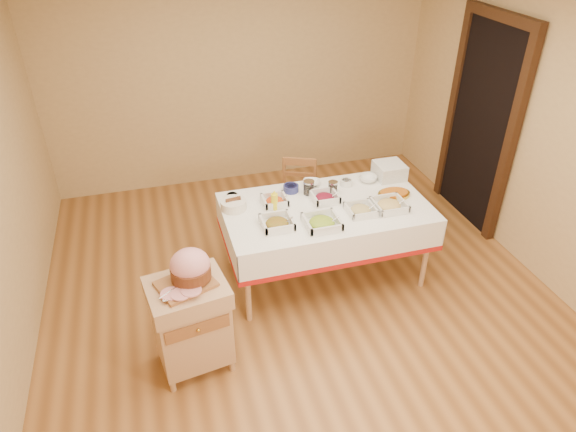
# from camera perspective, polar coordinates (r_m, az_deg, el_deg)

# --- Properties ---
(room_shell) EXTENTS (5.00, 5.00, 5.00)m
(room_shell) POSITION_cam_1_polar(r_m,az_deg,el_deg) (3.96, 1.95, 5.00)
(room_shell) COLOR #965F2E
(room_shell) RESTS_ON ground
(doorway) EXTENTS (0.09, 1.10, 2.20)m
(doorway) POSITION_cam_1_polar(r_m,az_deg,el_deg) (5.74, 20.72, 9.81)
(doorway) COLOR black
(doorway) RESTS_ON ground
(dining_table) EXTENTS (1.82, 1.02, 0.76)m
(dining_table) POSITION_cam_1_polar(r_m,az_deg,el_deg) (4.65, 4.18, -0.59)
(dining_table) COLOR tan
(dining_table) RESTS_ON ground
(butcher_cart) EXTENTS (0.62, 0.54, 0.78)m
(butcher_cart) POSITION_cam_1_polar(r_m,az_deg,el_deg) (3.92, -10.74, -11.36)
(butcher_cart) COLOR tan
(butcher_cart) RESTS_ON ground
(dining_chair) EXTENTS (0.49, 0.48, 0.83)m
(dining_chair) POSITION_cam_1_polar(r_m,az_deg,el_deg) (5.32, 1.09, 1.95)
(dining_chair) COLOR brown
(dining_chair) RESTS_ON ground
(ham_on_board) EXTENTS (0.40, 0.38, 0.26)m
(ham_on_board) POSITION_cam_1_polar(r_m,az_deg,el_deg) (3.66, -10.88, -5.81)
(ham_on_board) COLOR brown
(ham_on_board) RESTS_ON butcher_cart
(serving_dish_a) EXTENTS (0.26, 0.26, 0.11)m
(serving_dish_a) POSITION_cam_1_polar(r_m,az_deg,el_deg) (4.25, -1.22, -0.79)
(serving_dish_a) COLOR silver
(serving_dish_a) RESTS_ON dining_table
(serving_dish_b) EXTENTS (0.28, 0.28, 0.12)m
(serving_dish_b) POSITION_cam_1_polar(r_m,az_deg,el_deg) (4.26, 3.79, -0.72)
(serving_dish_b) COLOR silver
(serving_dish_b) RESTS_ON dining_table
(serving_dish_c) EXTENTS (0.24, 0.24, 0.10)m
(serving_dish_c) POSITION_cam_1_polar(r_m,az_deg,el_deg) (4.48, 8.09, 0.69)
(serving_dish_c) COLOR silver
(serving_dish_c) RESTS_ON dining_table
(serving_dish_d) EXTENTS (0.27, 0.27, 0.10)m
(serving_dish_d) POSITION_cam_1_polar(r_m,az_deg,el_deg) (4.59, 11.19, 1.21)
(serving_dish_d) COLOR silver
(serving_dish_d) RESTS_ON dining_table
(serving_dish_e) EXTENTS (0.22, 0.21, 0.10)m
(serving_dish_e) POSITION_cam_1_polar(r_m,az_deg,el_deg) (4.57, -1.48, 1.70)
(serving_dish_e) COLOR silver
(serving_dish_e) RESTS_ON dining_table
(serving_dish_f) EXTENTS (0.24, 0.23, 0.11)m
(serving_dish_f) POSITION_cam_1_polar(r_m,az_deg,el_deg) (4.62, 4.11, 2.08)
(serving_dish_f) COLOR silver
(serving_dish_f) RESTS_ON dining_table
(small_bowl_left) EXTENTS (0.11, 0.11, 0.05)m
(small_bowl_left) POSITION_cam_1_polar(r_m,az_deg,el_deg) (4.66, -6.22, 2.18)
(small_bowl_left) COLOR silver
(small_bowl_left) RESTS_ON dining_table
(small_bowl_mid) EXTENTS (0.15, 0.15, 0.06)m
(small_bowl_mid) POSITION_cam_1_polar(r_m,az_deg,el_deg) (4.76, 0.33, 3.13)
(small_bowl_mid) COLOR navy
(small_bowl_mid) RESTS_ON dining_table
(small_bowl_right) EXTENTS (0.11, 0.11, 0.06)m
(small_bowl_right) POSITION_cam_1_polar(r_m,az_deg,el_deg) (4.90, 6.48, 3.77)
(small_bowl_right) COLOR silver
(small_bowl_right) RESTS_ON dining_table
(bowl_white_imported) EXTENTS (0.21, 0.21, 0.04)m
(bowl_white_imported) POSITION_cam_1_polar(r_m,az_deg,el_deg) (4.88, 2.61, 3.71)
(bowl_white_imported) COLOR silver
(bowl_white_imported) RESTS_ON dining_table
(bowl_small_imported) EXTENTS (0.21, 0.21, 0.05)m
(bowl_small_imported) POSITION_cam_1_polar(r_m,az_deg,el_deg) (5.00, 8.89, 4.13)
(bowl_small_imported) COLOR silver
(bowl_small_imported) RESTS_ON dining_table
(preserve_jar_left) EXTENTS (0.10, 0.10, 0.13)m
(preserve_jar_left) POSITION_cam_1_polar(r_m,az_deg,el_deg) (4.71, 2.32, 3.11)
(preserve_jar_left) COLOR silver
(preserve_jar_left) RESTS_ON dining_table
(preserve_jar_right) EXTENTS (0.09, 0.09, 0.12)m
(preserve_jar_right) POSITION_cam_1_polar(r_m,az_deg,el_deg) (4.75, 5.00, 3.14)
(preserve_jar_right) COLOR silver
(preserve_jar_right) RESTS_ON dining_table
(mustard_bottle) EXTENTS (0.06, 0.06, 0.19)m
(mustard_bottle) POSITION_cam_1_polar(r_m,az_deg,el_deg) (4.46, -1.52, 1.70)
(mustard_bottle) COLOR yellow
(mustard_bottle) RESTS_ON dining_table
(bread_basket) EXTENTS (0.23, 0.23, 0.10)m
(bread_basket) POSITION_cam_1_polar(r_m,az_deg,el_deg) (4.51, -6.07, 1.28)
(bread_basket) COLOR white
(bread_basket) RESTS_ON dining_table
(plate_stack) EXTENTS (0.27, 0.27, 0.15)m
(plate_stack) POSITION_cam_1_polar(r_m,az_deg,el_deg) (5.08, 11.20, 4.98)
(plate_stack) COLOR silver
(plate_stack) RESTS_ON dining_table
(brass_platter) EXTENTS (0.31, 0.22, 0.04)m
(brass_platter) POSITION_cam_1_polar(r_m,az_deg,el_deg) (4.80, 11.68, 2.43)
(brass_platter) COLOR gold
(brass_platter) RESTS_ON dining_table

